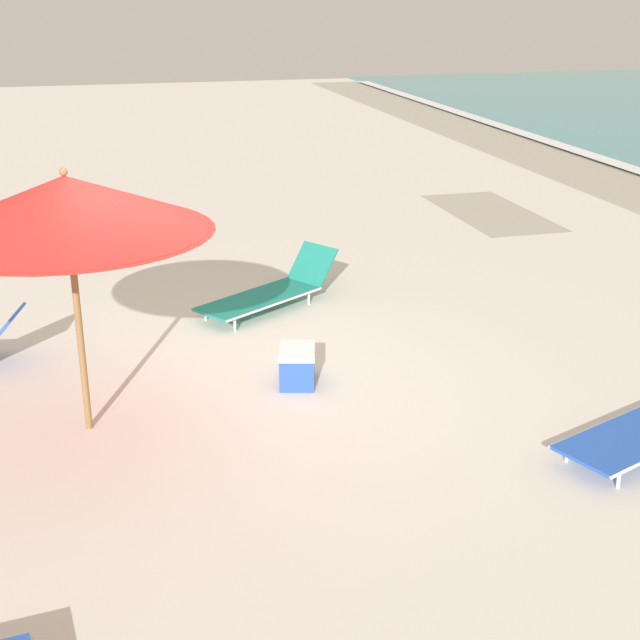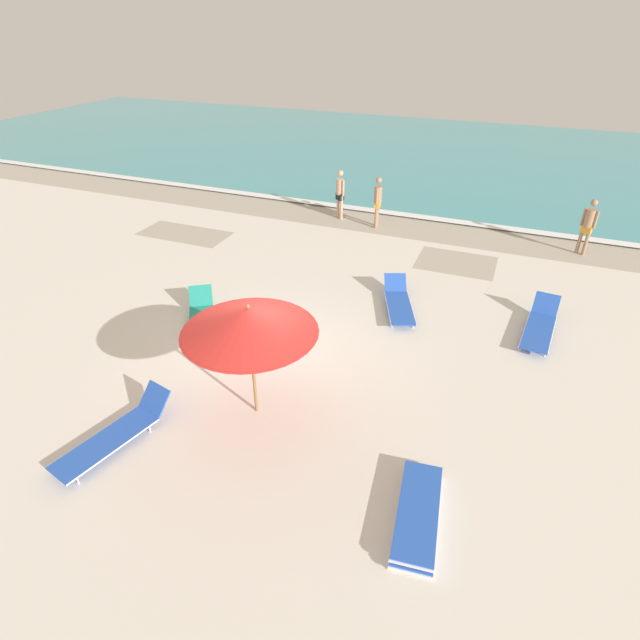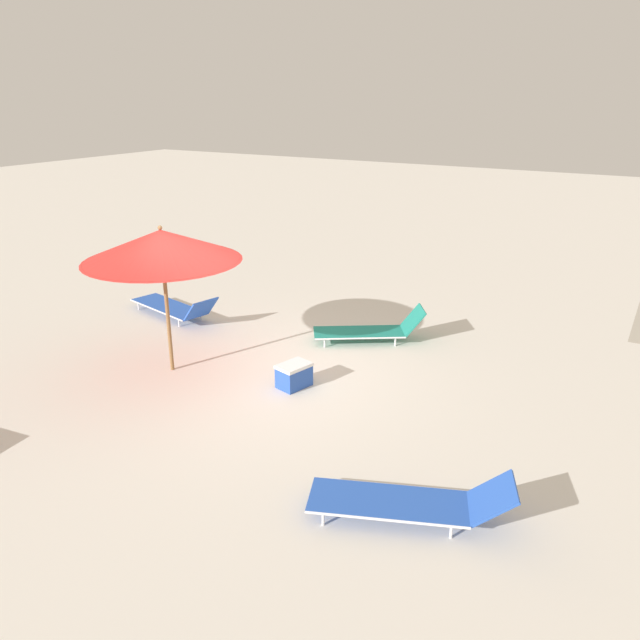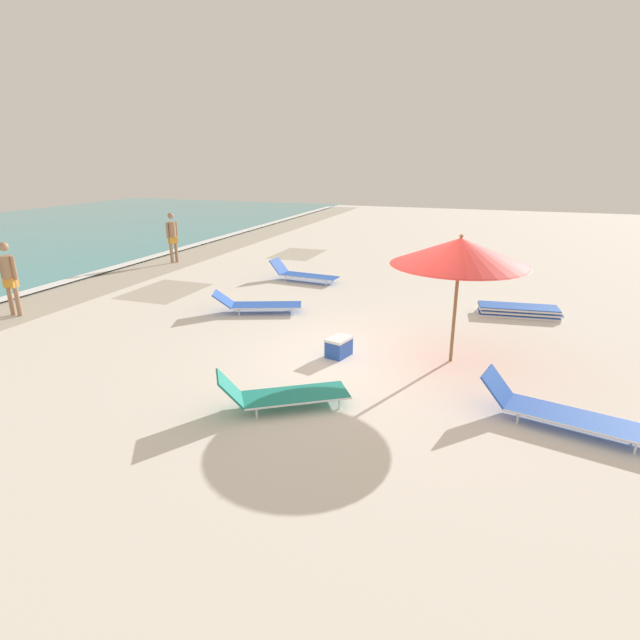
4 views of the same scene
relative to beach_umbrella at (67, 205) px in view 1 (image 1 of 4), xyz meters
The scene contains 4 objects.
ground_plane 2.49m from the beach_umbrella, 108.82° to the left, with size 60.00×60.00×0.16m.
beach_umbrella is the anchor object (origin of this frame).
sun_lounger_under_umbrella 3.96m from the beach_umbrella, 140.32° to the left, with size 1.57×1.97×0.62m.
cooler_box 2.80m from the beach_umbrella, 102.84° to the left, with size 0.57×0.47×0.37m.
Camera 1 is at (7.87, -1.06, 3.73)m, focal length 50.00 mm.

